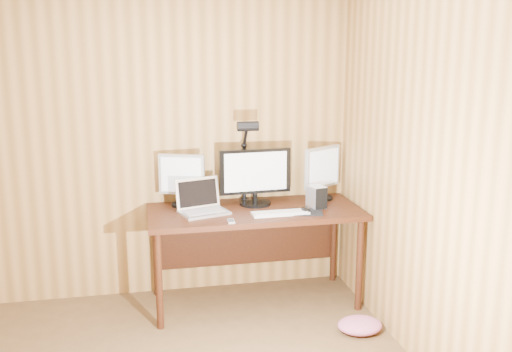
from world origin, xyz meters
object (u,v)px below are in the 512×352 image
object	(u,v)px
monitor_left	(182,179)
phone	(231,221)
mouse	(306,209)
desk_lamp	(246,149)
monitor_right	(322,171)
desk	(253,222)
hard_drive	(317,197)
speaker	(321,195)
keyboard	(280,213)
monitor_center	(255,176)
laptop	(201,204)

from	to	relation	value
monitor_left	phone	bearing A→B (deg)	-37.92
mouse	desk_lamp	xyz separation A→B (m)	(-0.39, 0.33, 0.41)
monitor_left	monitor_right	distance (m)	1.12
phone	desk	bearing A→B (deg)	58.34
hard_drive	speaker	size ratio (longest dim) A/B	1.34
monitor_left	keyboard	world-z (taller)	monitor_left
desk_lamp	monitor_center	bearing A→B (deg)	-30.04
phone	monitor_left	bearing A→B (deg)	122.70
keyboard	mouse	size ratio (longest dim) A/B	3.87
monitor_right	desk_lamp	bearing A→B (deg)	150.92
desk	laptop	bearing A→B (deg)	-171.30
monitor_right	phone	size ratio (longest dim) A/B	4.50
monitor_left	keyboard	bearing A→B (deg)	-8.22
desk	desk_lamp	world-z (taller)	desk_lamp
phone	hard_drive	bearing A→B (deg)	20.29
mouse	phone	world-z (taller)	mouse
monitor_center	mouse	xyz separation A→B (m)	(0.32, -0.29, -0.21)
laptop	mouse	bearing A→B (deg)	-28.77
mouse	phone	size ratio (longest dim) A/B	1.15
monitor_left	keyboard	xyz separation A→B (m)	(0.68, -0.38, -0.21)
monitor_center	speaker	xyz separation A→B (m)	(0.52, -0.07, -0.16)
monitor_left	speaker	xyz separation A→B (m)	(1.07, -0.14, -0.15)
desk	monitor_center	bearing A→B (deg)	64.12
desk	monitor_right	distance (m)	0.70
monitor_left	mouse	world-z (taller)	monitor_left
desk	mouse	world-z (taller)	mouse
desk_lamp	hard_drive	bearing A→B (deg)	-23.85
desk_lamp	speaker	bearing A→B (deg)	-11.54
laptop	desk_lamp	xyz separation A→B (m)	(0.37, 0.16, 0.37)
keyboard	speaker	bearing A→B (deg)	29.94
desk	laptop	world-z (taller)	laptop
monitor_center	desk_lamp	bearing A→B (deg)	147.36
mouse	phone	xyz separation A→B (m)	(-0.58, -0.13, -0.02)
hard_drive	desk_lamp	bearing A→B (deg)	144.38
desk	laptop	size ratio (longest dim) A/B	3.98
desk	mouse	size ratio (longest dim) A/B	14.63
keyboard	desk	bearing A→B (deg)	122.31
keyboard	speaker	distance (m)	0.46
laptop	monitor_left	bearing A→B (deg)	105.42
keyboard	laptop	bearing A→B (deg)	161.18
hard_drive	phone	bearing A→B (deg)	-174.10
monitor_center	desk_lamp	world-z (taller)	desk_lamp
desk	phone	xyz separation A→B (m)	(-0.23, -0.35, 0.13)
monitor_right	speaker	world-z (taller)	monitor_right
mouse	hard_drive	distance (m)	0.18
desk	speaker	size ratio (longest dim) A/B	12.53
monitor_left	desk_lamp	size ratio (longest dim) A/B	0.58
keyboard	hard_drive	xyz separation A→B (m)	(0.32, 0.13, 0.07)
desk	keyboard	size ratio (longest dim) A/B	3.78
monitor_left	hard_drive	bearing A→B (deg)	6.77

